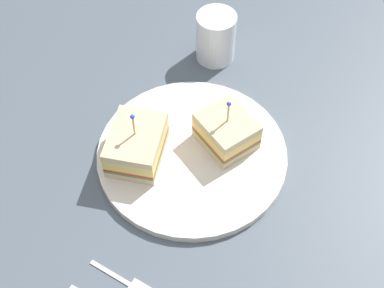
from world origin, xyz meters
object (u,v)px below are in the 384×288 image
Objects in this scene: sandwich_half_front at (227,131)px; sandwich_half_back at (136,145)px; fork at (133,287)px; drink_glass at (216,39)px; plate at (192,154)px.

sandwich_half_back is at bearing -91.71° from sandwich_half_front.
fork is at bearing -11.26° from sandwich_half_back.
sandwich_half_front is at bearing -9.68° from drink_glass.
drink_glass is at bearing 156.65° from plate.
drink_glass reaches higher than plate.
sandwich_half_back is at bearing -41.25° from drink_glass.
plate is 9.08cm from sandwich_half_back.
fork is at bearing -33.00° from plate.
sandwich_half_back is at bearing 168.74° from fork.
plate is at bearing 147.00° from fork.
sandwich_half_front is 0.85× the size of sandwich_half_back.
sandwich_half_back reaches higher than plate.
drink_glass is 45.68cm from fork.
sandwich_half_back reaches higher than drink_glass.
fork is (19.83, -18.00, -3.79)cm from sandwich_half_front.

